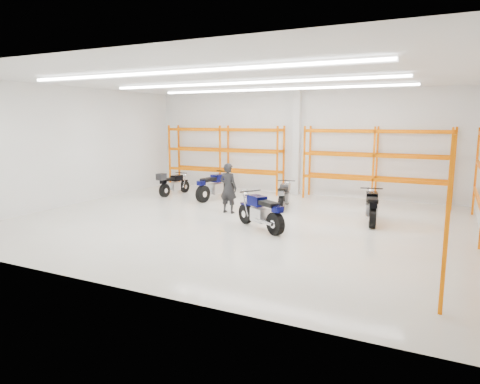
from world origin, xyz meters
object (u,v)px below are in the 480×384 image
at_px(motorcycle_back_a, 172,184).
at_px(structural_column, 296,143).
at_px(standing_man, 228,188).
at_px(motorcycle_back_c, 284,196).
at_px(motorcycle_back_d, 372,208).
at_px(motorcycle_main, 262,213).
at_px(motorcycle_back_b, 214,187).

bearing_deg(motorcycle_back_a, structural_column, 29.58).
distance_m(motorcycle_back_a, standing_man, 4.42).
distance_m(motorcycle_back_c, motorcycle_back_d, 3.44).
bearing_deg(motorcycle_back_c, motorcycle_main, -81.11).
distance_m(motorcycle_back_d, standing_man, 4.85).
bearing_deg(structural_column, motorcycle_back_a, -150.42).
height_order(motorcycle_main, standing_man, standing_man).
bearing_deg(motorcycle_main, motorcycle_back_d, 39.72).
distance_m(motorcycle_back_b, standing_man, 2.63).
distance_m(motorcycle_back_a, motorcycle_back_d, 8.78).
xyz_separation_m(motorcycle_back_a, motorcycle_back_c, (5.36, -0.51, -0.03)).
xyz_separation_m(motorcycle_back_a, motorcycle_back_d, (8.66, -1.48, -0.00)).
xyz_separation_m(motorcycle_back_c, standing_man, (-1.49, -1.60, 0.42)).
bearing_deg(motorcycle_back_d, motorcycle_back_c, 163.59).
relative_size(motorcycle_main, motorcycle_back_d, 0.94).
relative_size(motorcycle_back_b, motorcycle_back_c, 1.17).
relative_size(motorcycle_main, structural_column, 0.44).
xyz_separation_m(motorcycle_main, motorcycle_back_c, (-0.51, 3.29, -0.06)).
distance_m(motorcycle_main, motorcycle_back_a, 6.99).
height_order(motorcycle_back_a, structural_column, structural_column).
xyz_separation_m(standing_man, structural_column, (0.85, 4.79, 1.37)).
bearing_deg(motorcycle_back_d, motorcycle_back_a, 170.30).
bearing_deg(motorcycle_back_d, standing_man, -172.52).
height_order(motorcycle_back_c, structural_column, structural_column).
height_order(motorcycle_back_a, motorcycle_back_c, motorcycle_back_a).
bearing_deg(structural_column, motorcycle_back_d, -46.57).
bearing_deg(motorcycle_back_a, motorcycle_main, -32.88).
height_order(motorcycle_back_b, structural_column, structural_column).
bearing_deg(motorcycle_back_b, motorcycle_back_a, 176.53).
height_order(motorcycle_back_d, standing_man, standing_man).
relative_size(motorcycle_back_a, motorcycle_back_d, 0.95).
height_order(standing_man, structural_column, structural_column).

